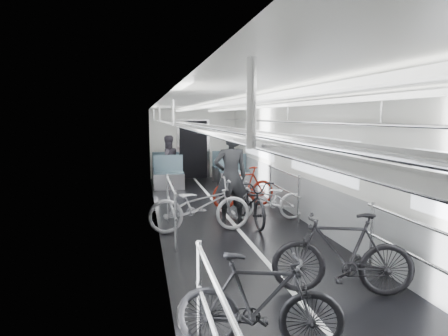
{
  "coord_description": "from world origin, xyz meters",
  "views": [
    {
      "loc": [
        -1.78,
        -6.87,
        2.15
      ],
      "look_at": [
        0.0,
        1.7,
        1.02
      ],
      "focal_mm": 32.0,
      "sensor_mm": 36.0,
      "label": 1
    }
  ],
  "objects_px": {
    "bike_left_mid": "(259,303)",
    "bike_right_near": "(342,254)",
    "bike_right_far": "(244,187)",
    "bike_left_far": "(200,205)",
    "person_seated": "(168,161)",
    "bike_right_mid": "(266,199)",
    "person_standing": "(231,177)",
    "bike_aisle": "(251,201)"
  },
  "relations": [
    {
      "from": "bike_left_mid",
      "to": "bike_right_near",
      "type": "height_order",
      "value": "bike_right_near"
    },
    {
      "from": "bike_right_far",
      "to": "bike_left_far",
      "type": "bearing_deg",
      "value": -49.16
    },
    {
      "from": "bike_left_far",
      "to": "bike_left_mid",
      "type": "bearing_deg",
      "value": 179.72
    },
    {
      "from": "bike_right_near",
      "to": "person_seated",
      "type": "relative_size",
      "value": 1.08
    },
    {
      "from": "person_seated",
      "to": "bike_right_mid",
      "type": "bearing_deg",
      "value": 93.31
    },
    {
      "from": "bike_left_mid",
      "to": "person_seated",
      "type": "distance_m",
      "value": 9.09
    },
    {
      "from": "person_standing",
      "to": "bike_right_near",
      "type": "bearing_deg",
      "value": 97.16
    },
    {
      "from": "bike_left_far",
      "to": "bike_right_far",
      "type": "height_order",
      "value": "bike_left_far"
    },
    {
      "from": "bike_left_mid",
      "to": "person_standing",
      "type": "distance_m",
      "value": 4.51
    },
    {
      "from": "bike_left_mid",
      "to": "person_seated",
      "type": "relative_size",
      "value": 0.98
    },
    {
      "from": "bike_left_far",
      "to": "person_seated",
      "type": "height_order",
      "value": "person_seated"
    },
    {
      "from": "bike_right_mid",
      "to": "bike_aisle",
      "type": "relative_size",
      "value": 0.97
    },
    {
      "from": "bike_right_far",
      "to": "bike_aisle",
      "type": "distance_m",
      "value": 1.39
    },
    {
      "from": "person_standing",
      "to": "person_seated",
      "type": "height_order",
      "value": "person_standing"
    },
    {
      "from": "person_standing",
      "to": "person_seated",
      "type": "xyz_separation_m",
      "value": [
        -0.95,
        4.66,
        -0.16
      ]
    },
    {
      "from": "bike_left_far",
      "to": "bike_aisle",
      "type": "height_order",
      "value": "bike_left_far"
    },
    {
      "from": "bike_left_far",
      "to": "bike_right_far",
      "type": "xyz_separation_m",
      "value": [
        1.32,
        1.77,
        -0.01
      ]
    },
    {
      "from": "bike_left_far",
      "to": "person_seated",
      "type": "relative_size",
      "value": 1.21
    },
    {
      "from": "bike_left_far",
      "to": "bike_right_mid",
      "type": "relative_size",
      "value": 1.15
    },
    {
      "from": "bike_right_far",
      "to": "person_standing",
      "type": "bearing_deg",
      "value": -38.04
    },
    {
      "from": "bike_right_far",
      "to": "bike_left_mid",
      "type": "bearing_deg",
      "value": -25.74
    },
    {
      "from": "bike_right_mid",
      "to": "person_standing",
      "type": "bearing_deg",
      "value": -76.9
    },
    {
      "from": "bike_left_far",
      "to": "bike_right_mid",
      "type": "xyz_separation_m",
      "value": [
        1.49,
        0.57,
        -0.06
      ]
    },
    {
      "from": "bike_left_mid",
      "to": "person_standing",
      "type": "relative_size",
      "value": 0.82
    },
    {
      "from": "bike_left_mid",
      "to": "bike_right_far",
      "type": "height_order",
      "value": "bike_right_far"
    },
    {
      "from": "bike_right_near",
      "to": "person_seated",
      "type": "distance_m",
      "value": 8.3
    },
    {
      "from": "bike_right_near",
      "to": "bike_aisle",
      "type": "xyz_separation_m",
      "value": [
        -0.19,
        3.39,
        -0.06
      ]
    },
    {
      "from": "bike_right_near",
      "to": "bike_right_far",
      "type": "distance_m",
      "value": 4.76
    },
    {
      "from": "bike_right_near",
      "to": "bike_aisle",
      "type": "bearing_deg",
      "value": -158.61
    },
    {
      "from": "bike_left_far",
      "to": "person_seated",
      "type": "xyz_separation_m",
      "value": [
        -0.24,
        5.15,
        0.29
      ]
    },
    {
      "from": "bike_right_near",
      "to": "bike_right_mid",
      "type": "distance_m",
      "value": 3.57
    },
    {
      "from": "bike_aisle",
      "to": "person_seated",
      "type": "relative_size",
      "value": 1.09
    },
    {
      "from": "bike_right_far",
      "to": "person_standing",
      "type": "height_order",
      "value": "person_standing"
    },
    {
      "from": "bike_right_near",
      "to": "bike_right_mid",
      "type": "xyz_separation_m",
      "value": [
        0.19,
        3.57,
        -0.07
      ]
    },
    {
      "from": "bike_right_mid",
      "to": "bike_aisle",
      "type": "distance_m",
      "value": 0.42
    },
    {
      "from": "person_standing",
      "to": "person_seated",
      "type": "distance_m",
      "value": 4.76
    },
    {
      "from": "bike_left_far",
      "to": "person_seated",
      "type": "bearing_deg",
      "value": 2.74
    },
    {
      "from": "bike_right_near",
      "to": "bike_aisle",
      "type": "relative_size",
      "value": 0.98
    },
    {
      "from": "person_standing",
      "to": "person_seated",
      "type": "relative_size",
      "value": 1.2
    },
    {
      "from": "bike_right_near",
      "to": "bike_right_far",
      "type": "relative_size",
      "value": 1.05
    },
    {
      "from": "person_seated",
      "to": "person_standing",
      "type": "bearing_deg",
      "value": 84.08
    },
    {
      "from": "bike_right_mid",
      "to": "bike_aisle",
      "type": "xyz_separation_m",
      "value": [
        -0.38,
        -0.18,
        0.02
      ]
    }
  ]
}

